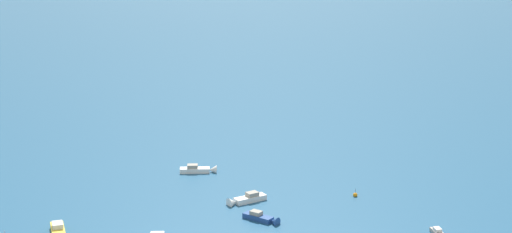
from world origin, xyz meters
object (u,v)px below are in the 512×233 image
object	(u,v)px
motorboat_far_port	(59,233)
motorboat_ahead	(245,199)
motorboat_outer_ring_d	(263,218)
marker_buoy	(355,195)
motorboat_offshore	(200,170)

from	to	relation	value
motorboat_far_port	motorboat_ahead	world-z (taller)	motorboat_far_port
motorboat_outer_ring_d	marker_buoy	xyz separation A→B (m)	(-13.43, 24.09, -0.30)
motorboat_far_port	motorboat_ahead	distance (m)	44.53
motorboat_offshore	motorboat_outer_ring_d	world-z (taller)	motorboat_offshore
motorboat_far_port	marker_buoy	bearing A→B (deg)	104.60
motorboat_offshore	motorboat_outer_ring_d	size ratio (longest dim) A/B	1.21
motorboat_far_port	motorboat_offshore	size ratio (longest dim) A/B	1.13
motorboat_ahead	motorboat_outer_ring_d	world-z (taller)	motorboat_ahead
motorboat_offshore	motorboat_ahead	distance (m)	25.66
motorboat_outer_ring_d	motorboat_ahead	bearing A→B (deg)	-167.35
motorboat_outer_ring_d	motorboat_far_port	bearing A→B (deg)	-84.40
motorboat_far_port	motorboat_offshore	bearing A→B (deg)	141.76
marker_buoy	motorboat_ahead	bearing A→B (deg)	-87.25
motorboat_offshore	motorboat_far_port	bearing A→B (deg)	-38.24
motorboat_offshore	motorboat_ahead	world-z (taller)	motorboat_ahead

